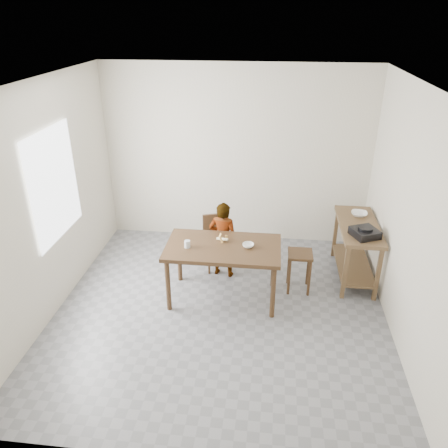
# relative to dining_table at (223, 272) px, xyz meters

# --- Properties ---
(floor) EXTENTS (4.00, 4.00, 0.04)m
(floor) POSITION_rel_dining_table_xyz_m (0.00, -0.30, -0.40)
(floor) COLOR slate
(floor) RESTS_ON ground
(ceiling) EXTENTS (4.00, 4.00, 0.04)m
(ceiling) POSITION_rel_dining_table_xyz_m (0.00, -0.30, 2.35)
(ceiling) COLOR white
(ceiling) RESTS_ON wall_back
(wall_back) EXTENTS (4.00, 0.04, 2.70)m
(wall_back) POSITION_rel_dining_table_xyz_m (0.00, 1.72, 0.98)
(wall_back) COLOR beige
(wall_back) RESTS_ON ground
(wall_front) EXTENTS (4.00, 0.04, 2.70)m
(wall_front) POSITION_rel_dining_table_xyz_m (0.00, -2.32, 0.98)
(wall_front) COLOR beige
(wall_front) RESTS_ON ground
(wall_left) EXTENTS (0.04, 4.00, 2.70)m
(wall_left) POSITION_rel_dining_table_xyz_m (-2.02, -0.30, 0.98)
(wall_left) COLOR beige
(wall_left) RESTS_ON ground
(wall_right) EXTENTS (0.04, 4.00, 2.70)m
(wall_right) POSITION_rel_dining_table_xyz_m (2.02, -0.30, 0.98)
(wall_right) COLOR beige
(wall_right) RESTS_ON ground
(window_pane) EXTENTS (0.02, 1.10, 1.30)m
(window_pane) POSITION_rel_dining_table_xyz_m (-1.97, -0.10, 1.12)
(window_pane) COLOR white
(window_pane) RESTS_ON wall_left
(dining_table) EXTENTS (1.40, 0.80, 0.75)m
(dining_table) POSITION_rel_dining_table_xyz_m (0.00, 0.00, 0.00)
(dining_table) COLOR #402A17
(dining_table) RESTS_ON floor
(prep_counter) EXTENTS (0.50, 1.20, 0.80)m
(prep_counter) POSITION_rel_dining_table_xyz_m (1.72, 0.70, 0.03)
(prep_counter) COLOR brown
(prep_counter) RESTS_ON floor
(child) EXTENTS (0.44, 0.33, 1.09)m
(child) POSITION_rel_dining_table_xyz_m (-0.06, 0.54, 0.17)
(child) COLOR white
(child) RESTS_ON floor
(dining_chair) EXTENTS (0.47, 0.47, 0.76)m
(dining_chair) POSITION_rel_dining_table_xyz_m (-0.16, 0.73, 0.01)
(dining_chair) COLOR #402A17
(dining_chair) RESTS_ON floor
(stool) EXTENTS (0.31, 0.31, 0.55)m
(stool) POSITION_rel_dining_table_xyz_m (0.96, 0.29, -0.10)
(stool) COLOR #402A17
(stool) RESTS_ON floor
(glass_tumbler) EXTENTS (0.07, 0.07, 0.09)m
(glass_tumbler) POSITION_rel_dining_table_xyz_m (-0.43, -0.08, 0.42)
(glass_tumbler) COLOR silver
(glass_tumbler) RESTS_ON dining_table
(small_bowl) EXTENTS (0.15, 0.15, 0.04)m
(small_bowl) POSITION_rel_dining_table_xyz_m (0.30, 0.01, 0.40)
(small_bowl) COLOR white
(small_bowl) RESTS_ON dining_table
(banana) EXTENTS (0.19, 0.16, 0.06)m
(banana) POSITION_rel_dining_table_xyz_m (-0.02, 0.13, 0.40)
(banana) COLOR #DEC456
(banana) RESTS_ON dining_table
(serving_bowl) EXTENTS (0.24, 0.24, 0.05)m
(serving_bowl) POSITION_rel_dining_table_xyz_m (1.76, 0.97, 0.45)
(serving_bowl) COLOR white
(serving_bowl) RESTS_ON prep_counter
(gas_burner) EXTENTS (0.39, 0.39, 0.10)m
(gas_burner) POSITION_rel_dining_table_xyz_m (1.73, 0.36, 0.47)
(gas_burner) COLOR black
(gas_burner) RESTS_ON prep_counter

